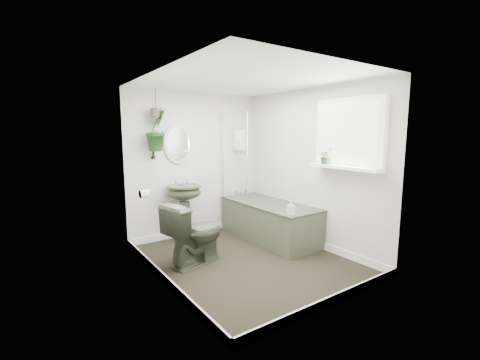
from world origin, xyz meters
TOP-DOWN VIEW (x-y plane):
  - floor at (0.00, 0.00)m, footprint 2.30×2.80m
  - ceiling at (0.00, 0.00)m, footprint 2.30×2.80m
  - wall_back at (0.00, 1.41)m, footprint 2.30×0.02m
  - wall_front at (0.00, -1.41)m, footprint 2.30×0.02m
  - wall_left at (-1.16, 0.00)m, footprint 0.02×2.80m
  - wall_right at (1.16, 0.00)m, footprint 0.02×2.80m
  - skirting at (0.00, 0.00)m, footprint 2.30×2.80m
  - bathtub at (0.80, 0.50)m, footprint 0.72×1.72m
  - bath_screen at (0.47, 0.99)m, footprint 0.04×0.72m
  - shower_box at (0.80, 1.34)m, footprint 0.20×0.10m
  - oval_mirror at (-0.32, 1.37)m, footprint 0.46×0.03m
  - wall_sconce at (-0.72, 1.36)m, footprint 0.04×0.04m
  - toilet_roll_holder at (-1.10, 0.70)m, footprint 0.11×0.11m
  - window_recess at (1.09, -0.70)m, footprint 0.08×1.00m
  - window_sill at (1.02, -0.70)m, footprint 0.18×1.00m
  - window_blinds at (1.04, -0.70)m, footprint 0.01×0.86m
  - toilet at (-0.60, 0.28)m, footprint 0.87×0.62m
  - pedestal_sink at (-0.32, 1.18)m, footprint 0.58×0.52m
  - sill_plant at (1.01, -0.40)m, footprint 0.22×0.20m
  - hanging_plant at (-0.70, 1.25)m, footprint 0.43×0.40m
  - soap_bottle at (0.56, -0.23)m, footprint 0.11×0.12m
  - hanging_pot at (-0.70, 1.25)m, footprint 0.16×0.16m

SIDE VIEW (x-z plane):
  - floor at x=0.00m, z-range -0.02..0.00m
  - skirting at x=0.00m, z-range 0.00..0.10m
  - bathtub at x=0.80m, z-range 0.00..0.58m
  - toilet at x=-0.60m, z-range 0.00..0.81m
  - pedestal_sink at x=-0.32m, z-range 0.00..0.87m
  - soap_bottle at x=0.56m, z-range 0.58..0.77m
  - toilet_roll_holder at x=-1.10m, z-range 0.84..0.96m
  - wall_back at x=0.00m, z-range 0.00..2.30m
  - wall_front at x=0.00m, z-range 0.00..2.30m
  - wall_left at x=-1.16m, z-range 0.00..2.30m
  - wall_right at x=1.16m, z-range 0.00..2.30m
  - window_sill at x=1.02m, z-range 1.21..1.25m
  - bath_screen at x=0.47m, z-range 0.58..1.98m
  - sill_plant at x=1.01m, z-range 1.25..1.46m
  - wall_sconce at x=-0.72m, z-range 1.29..1.51m
  - oval_mirror at x=-0.32m, z-range 1.19..1.81m
  - shower_box at x=0.80m, z-range 1.38..1.73m
  - window_recess at x=1.09m, z-range 1.20..2.10m
  - window_blinds at x=1.04m, z-range 1.27..2.03m
  - hanging_plant at x=-0.70m, z-range 1.40..2.01m
  - hanging_pot at x=-0.70m, z-range 1.89..2.01m
  - ceiling at x=0.00m, z-range 2.30..2.32m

